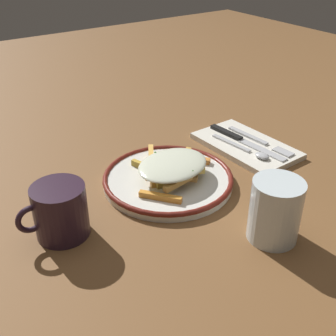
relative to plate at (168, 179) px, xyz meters
name	(u,v)px	position (x,y,z in m)	size (l,w,h in m)	color
ground_plane	(168,183)	(0.00, 0.00, -0.01)	(2.60, 2.60, 0.00)	brown
plate	(168,179)	(0.00, 0.00, 0.00)	(0.25, 0.25, 0.02)	silver
fries_heap	(172,167)	(-0.01, 0.01, 0.03)	(0.18, 0.19, 0.04)	#F1B44F
napkin	(246,146)	(-0.22, -0.02, 0.00)	(0.13, 0.23, 0.01)	silver
fork	(259,141)	(-0.25, -0.01, 0.00)	(0.03, 0.18, 0.01)	silver
knife	(240,139)	(-0.22, -0.04, 0.01)	(0.04, 0.21, 0.01)	black
spoon	(249,151)	(-0.20, 0.01, 0.01)	(0.03, 0.15, 0.01)	silver
water_glass	(275,210)	(-0.05, 0.22, 0.04)	(0.08, 0.08, 0.10)	silver
coffee_mug	(60,211)	(0.23, 0.03, 0.03)	(0.11, 0.09, 0.09)	#2C1B2A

